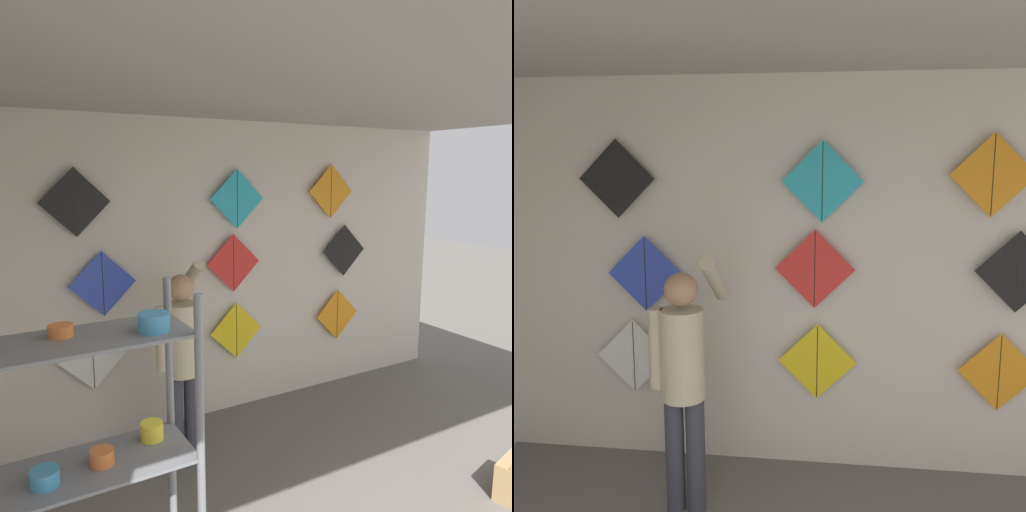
% 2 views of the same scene
% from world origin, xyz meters
% --- Properties ---
extents(back_panel, '(5.40, 0.06, 2.80)m').
position_xyz_m(back_panel, '(0.00, 3.67, 1.40)').
color(back_panel, beige).
rests_on(back_panel, ground).
extents(shopkeeper, '(0.42, 0.58, 1.66)m').
position_xyz_m(shopkeeper, '(-0.72, 2.97, 0.94)').
color(shopkeeper, '#383842').
rests_on(shopkeeper, ground).
extents(kite_0, '(0.55, 0.01, 0.55)m').
position_xyz_m(kite_0, '(-1.27, 3.58, 0.79)').
color(kite_0, white).
extents(kite_1, '(0.55, 0.01, 0.55)m').
position_xyz_m(kite_1, '(0.09, 3.58, 0.81)').
color(kite_1, yellow).
extents(kite_2, '(0.55, 0.01, 0.55)m').
position_xyz_m(kite_2, '(1.33, 3.58, 0.79)').
color(kite_2, orange).
extents(kite_3, '(0.55, 0.01, 0.55)m').
position_xyz_m(kite_3, '(-1.16, 3.58, 1.41)').
color(kite_3, blue).
extents(kite_4, '(0.55, 0.01, 0.55)m').
position_xyz_m(kite_4, '(0.06, 3.58, 1.48)').
color(kite_4, red).
extents(kite_5, '(0.55, 0.01, 0.55)m').
position_xyz_m(kite_5, '(1.40, 3.58, 1.49)').
color(kite_5, black).
extents(kite_6, '(0.55, 0.01, 0.55)m').
position_xyz_m(kite_6, '(-1.34, 3.58, 2.09)').
color(kite_6, black).
extents(kite_7, '(0.55, 0.01, 0.55)m').
position_xyz_m(kite_7, '(0.10, 3.58, 2.08)').
color(kite_7, '#28B2C6').
extents(kite_8, '(0.55, 0.01, 0.55)m').
position_xyz_m(kite_8, '(1.20, 3.58, 2.13)').
color(kite_8, orange).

